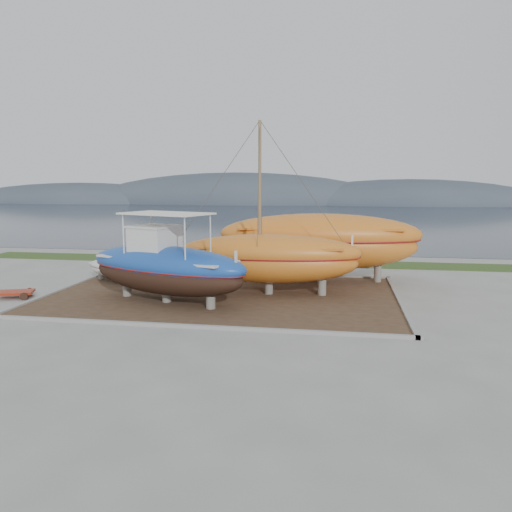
% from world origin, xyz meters
% --- Properties ---
extents(ground, '(140.00, 140.00, 0.00)m').
position_xyz_m(ground, '(0.00, 0.00, 0.00)').
color(ground, gray).
rests_on(ground, ground).
extents(dirt_patch, '(18.00, 12.00, 0.06)m').
position_xyz_m(dirt_patch, '(0.00, 4.00, 0.03)').
color(dirt_patch, '#422D1E').
rests_on(dirt_patch, ground).
extents(curb_frame, '(18.60, 12.60, 0.15)m').
position_xyz_m(curb_frame, '(0.00, 4.00, 0.07)').
color(curb_frame, gray).
rests_on(curb_frame, ground).
extents(grass_strip, '(44.00, 3.00, 0.08)m').
position_xyz_m(grass_strip, '(0.00, 15.50, 0.04)').
color(grass_strip, '#284219').
rests_on(grass_strip, ground).
extents(sea, '(260.00, 100.00, 0.04)m').
position_xyz_m(sea, '(0.00, 70.00, 0.00)').
color(sea, '#17202E').
rests_on(sea, ground).
extents(mountain_ridge, '(200.00, 36.00, 20.00)m').
position_xyz_m(mountain_ridge, '(0.00, 125.00, 0.00)').
color(mountain_ridge, '#333D49').
rests_on(mountain_ridge, ground).
extents(blue_caique, '(9.70, 5.94, 4.46)m').
position_xyz_m(blue_caique, '(-2.39, 1.92, 2.29)').
color(blue_caique, '#1A48A3').
rests_on(blue_caique, dirt_patch).
extents(white_dinghy, '(4.48, 3.13, 1.26)m').
position_xyz_m(white_dinghy, '(-7.27, 6.49, 0.69)').
color(white_dinghy, silver).
rests_on(white_dinghy, dirt_patch).
extents(orange_sailboat, '(9.94, 3.46, 9.06)m').
position_xyz_m(orange_sailboat, '(2.38, 4.58, 4.59)').
color(orange_sailboat, '#C66A1E').
rests_on(orange_sailboat, dirt_patch).
extents(orange_bare_hull, '(12.32, 4.51, 3.96)m').
position_xyz_m(orange_bare_hull, '(4.88, 8.65, 2.04)').
color(orange_bare_hull, '#C66A1E').
rests_on(orange_bare_hull, dirt_patch).
extents(red_trailer, '(2.89, 2.13, 0.37)m').
position_xyz_m(red_trailer, '(-10.52, 1.63, 0.18)').
color(red_trailer, '#9F2A12').
rests_on(red_trailer, ground).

